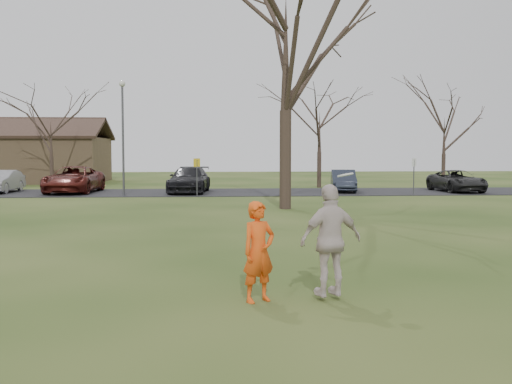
# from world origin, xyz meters

# --- Properties ---
(ground) EXTENTS (120.00, 120.00, 0.00)m
(ground) POSITION_xyz_m (0.00, 0.00, 0.00)
(ground) COLOR #1E380F
(ground) RESTS_ON ground
(parking_strip) EXTENTS (62.00, 6.50, 0.04)m
(parking_strip) POSITION_xyz_m (0.00, 25.00, 0.02)
(parking_strip) COLOR black
(parking_strip) RESTS_ON ground
(player_defender) EXTENTS (0.73, 0.65, 1.67)m
(player_defender) POSITION_xyz_m (-0.27, -0.62, 0.83)
(player_defender) COLOR #EA4E13
(player_defender) RESTS_ON ground
(car_1) EXTENTS (1.51, 4.01, 1.31)m
(car_1) POSITION_xyz_m (-13.51, 25.49, 0.69)
(car_1) COLOR #95959A
(car_1) RESTS_ON parking_strip
(car_2) EXTENTS (2.83, 5.67, 1.54)m
(car_2) POSITION_xyz_m (-9.27, 25.00, 0.81)
(car_2) COLOR #521913
(car_2) RESTS_ON parking_strip
(car_3) EXTENTS (2.58, 5.38, 1.51)m
(car_3) POSITION_xyz_m (-2.54, 24.73, 0.80)
(car_3) COLOR black
(car_3) RESTS_ON parking_strip
(car_5) EXTENTS (1.97, 4.14, 1.31)m
(car_5) POSITION_xyz_m (6.64, 24.79, 0.69)
(car_5) COLOR #272D3B
(car_5) RESTS_ON parking_strip
(car_6) EXTENTS (2.43, 4.76, 1.29)m
(car_6) POSITION_xyz_m (13.46, 24.41, 0.68)
(car_6) COLOR black
(car_6) RESTS_ON parking_strip
(catching_play) EXTENTS (1.18, 0.76, 2.07)m
(catching_play) POSITION_xyz_m (0.94, -0.60, 1.01)
(catching_play) COLOR beige
(catching_play) RESTS_ON ground
(lamp_post) EXTENTS (0.34, 0.34, 6.27)m
(lamp_post) POSITION_xyz_m (-6.00, 22.50, 3.97)
(lamp_post) COLOR #47474C
(lamp_post) RESTS_ON ground
(sign_yellow) EXTENTS (0.35, 0.35, 2.08)m
(sign_yellow) POSITION_xyz_m (-2.00, 22.00, 1.45)
(sign_yellow) COLOR #47474C
(sign_yellow) RESTS_ON ground
(sign_white) EXTENTS (0.35, 0.35, 2.08)m
(sign_white) POSITION_xyz_m (10.00, 22.00, 1.45)
(sign_white) COLOR #47474C
(sign_white) RESTS_ON ground
(big_tree) EXTENTS (9.00, 9.00, 14.00)m
(big_tree) POSITION_xyz_m (2.00, 15.00, 7.00)
(big_tree) COLOR #352821
(big_tree) RESTS_ON ground
(small_tree_row) EXTENTS (55.00, 5.90, 8.50)m
(small_tree_row) POSITION_xyz_m (4.38, 30.06, 3.89)
(small_tree_row) COLOR #352821
(small_tree_row) RESTS_ON ground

